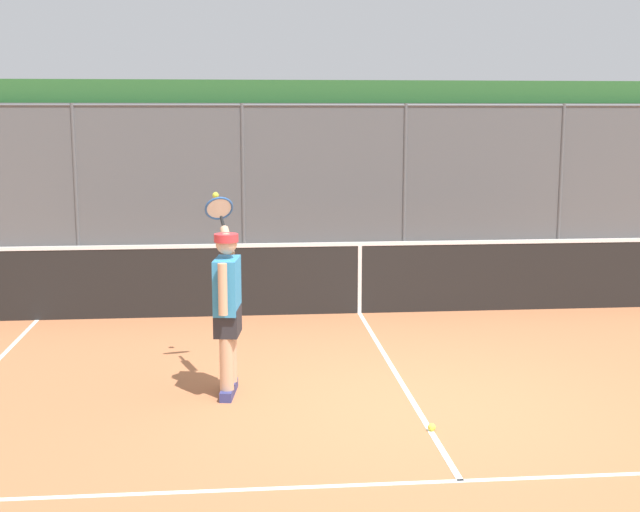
% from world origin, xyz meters
% --- Properties ---
extents(ground_plane, '(60.00, 60.00, 0.00)m').
position_xyz_m(ground_plane, '(0.00, 0.00, 0.00)').
color(ground_plane, '#B76B42').
extents(court_line_markings, '(8.44, 9.66, 0.01)m').
position_xyz_m(court_line_markings, '(0.00, 1.88, 0.00)').
color(court_line_markings, white).
rests_on(court_line_markings, ground).
extents(fence_backdrop, '(18.10, 1.37, 3.25)m').
position_xyz_m(fence_backdrop, '(0.00, -9.13, 1.61)').
color(fence_backdrop, '#565B60').
rests_on(fence_backdrop, ground).
extents(tennis_net, '(10.85, 0.09, 1.07)m').
position_xyz_m(tennis_net, '(0.00, -3.75, 0.49)').
color(tennis_net, '#2D2D2D').
rests_on(tennis_net, ground).
extents(tennis_player, '(0.38, 1.35, 1.83)m').
position_xyz_m(tennis_player, '(1.70, -0.57, 0.89)').
color(tennis_player, navy).
rests_on(tennis_player, ground).
extents(tennis_ball_near_net, '(0.07, 0.07, 0.07)m').
position_xyz_m(tennis_ball_near_net, '(-0.01, 0.56, 0.03)').
color(tennis_ball_near_net, '#D6E042').
rests_on(tennis_ball_near_net, ground).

